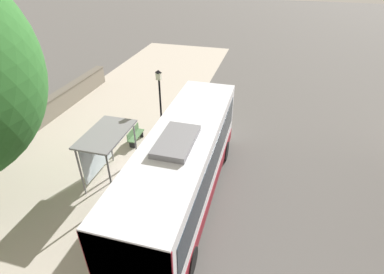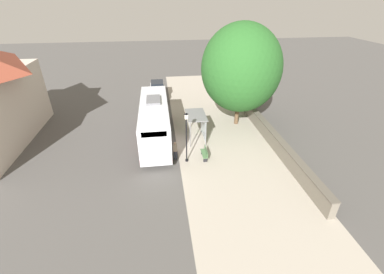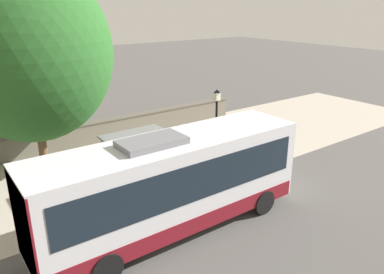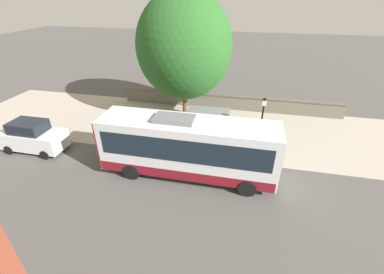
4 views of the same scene
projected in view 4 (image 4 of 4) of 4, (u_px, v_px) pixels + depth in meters
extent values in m
plane|color=#514F4C|center=(215.00, 159.00, 16.89)|extent=(120.00, 120.00, 0.00)
cube|color=#ADA393|center=(222.00, 128.00, 20.70)|extent=(9.00, 44.00, 0.02)
cube|color=#6B6356|center=(228.00, 102.00, 23.82)|extent=(0.50, 20.00, 1.25)
cube|color=#5B5449|center=(228.00, 95.00, 23.48)|extent=(0.60, 20.00, 0.08)
cube|color=silver|center=(188.00, 146.00, 14.62)|extent=(2.45, 10.06, 3.06)
cube|color=black|center=(188.00, 140.00, 14.42)|extent=(2.49, 9.25, 1.35)
cube|color=maroon|center=(188.00, 163.00, 15.23)|extent=(2.49, 9.86, 0.61)
cube|color=maroon|center=(108.00, 137.00, 15.54)|extent=(2.49, 0.06, 2.94)
cube|color=black|center=(283.00, 137.00, 13.08)|extent=(1.84, 0.08, 0.43)
cube|color=slate|center=(174.00, 119.00, 13.94)|extent=(1.23, 2.21, 0.22)
cylinder|color=black|center=(248.00, 163.00, 15.67)|extent=(0.30, 1.00, 1.00)
cylinder|color=black|center=(247.00, 188.00, 13.73)|extent=(0.30, 1.00, 1.00)
cylinder|color=black|center=(146.00, 151.00, 16.90)|extent=(0.30, 1.00, 1.00)
cylinder|color=black|center=(132.00, 172.00, 14.96)|extent=(0.30, 1.00, 1.00)
cylinder|color=slate|center=(188.00, 131.00, 17.65)|extent=(0.08, 0.08, 2.48)
cylinder|color=slate|center=(225.00, 135.00, 17.17)|extent=(0.08, 0.08, 2.48)
cylinder|color=slate|center=(192.00, 122.00, 18.84)|extent=(0.08, 0.08, 2.48)
cylinder|color=slate|center=(227.00, 126.00, 18.36)|extent=(0.08, 0.08, 2.48)
cube|color=slate|center=(208.00, 112.00, 17.37)|extent=(1.70, 2.88, 0.08)
cube|color=silver|center=(209.00, 123.00, 18.52)|extent=(0.03, 2.32, 1.98)
cylinder|color=#2D3347|center=(250.00, 160.00, 16.11)|extent=(0.12, 0.12, 0.79)
cylinder|color=#2D3347|center=(250.00, 162.00, 15.98)|extent=(0.12, 0.12, 0.79)
cube|color=gray|center=(251.00, 152.00, 15.69)|extent=(0.34, 0.22, 0.64)
sphere|color=tan|center=(252.00, 146.00, 15.47)|extent=(0.22, 0.22, 0.22)
cube|color=#4C7247|center=(253.00, 142.00, 18.00)|extent=(0.40, 1.44, 0.06)
cube|color=#4C7247|center=(253.00, 138.00, 18.03)|extent=(0.04, 1.44, 0.40)
cube|color=black|center=(244.00, 143.00, 18.22)|extent=(0.32, 0.06, 0.45)
cube|color=black|center=(261.00, 145.00, 18.01)|extent=(0.32, 0.06, 0.45)
cylinder|color=black|center=(256.00, 158.00, 16.88)|extent=(0.24, 0.24, 0.16)
cylinder|color=black|center=(260.00, 134.00, 15.97)|extent=(0.10, 0.10, 3.83)
cube|color=silver|center=(264.00, 103.00, 14.92)|extent=(0.24, 0.24, 0.35)
pyramid|color=black|center=(265.00, 99.00, 14.80)|extent=(0.28, 0.28, 0.14)
cylinder|color=brown|center=(185.00, 94.00, 22.19)|extent=(0.42, 0.42, 3.71)
ellipsoid|color=#265B23|center=(184.00, 47.00, 20.23)|extent=(7.58, 7.58, 8.34)
cube|color=silver|center=(34.00, 139.00, 17.52)|extent=(1.81, 4.29, 1.17)
cube|color=black|center=(28.00, 127.00, 17.06)|extent=(1.54, 2.23, 0.72)
cylinder|color=black|center=(62.00, 142.00, 18.25)|extent=(0.22, 0.64, 0.64)
cylinder|color=black|center=(45.00, 155.00, 16.80)|extent=(0.22, 0.64, 0.64)
cylinder|color=black|center=(28.00, 137.00, 18.77)|extent=(0.22, 0.64, 0.64)
cylinder|color=black|center=(9.00, 150.00, 17.32)|extent=(0.22, 0.64, 0.64)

